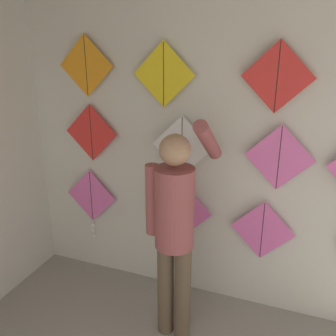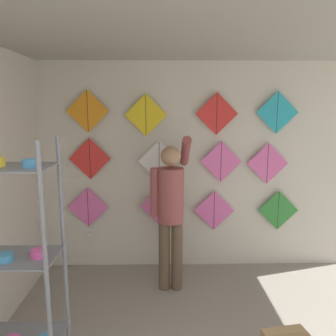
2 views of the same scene
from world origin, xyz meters
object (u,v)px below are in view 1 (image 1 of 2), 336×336
(kite_2, at_px, (262,230))
(kite_9, at_px, (164,75))
(kite_0, at_px, (91,199))
(shopkeeper, at_px, (175,222))
(kite_1, at_px, (183,214))
(kite_5, at_px, (182,146))
(kite_8, at_px, (86,66))
(kite_10, at_px, (278,77))
(kite_6, at_px, (279,158))
(kite_4, at_px, (91,133))

(kite_2, bearing_deg, kite_9, 180.00)
(kite_0, relative_size, kite_9, 1.38)
(shopkeeper, distance_m, kite_1, 0.61)
(kite_0, bearing_deg, kite_9, 0.07)
(kite_5, distance_m, kite_8, 1.13)
(kite_2, height_order, kite_5, kite_5)
(kite_8, distance_m, kite_10, 1.67)
(shopkeeper, height_order, kite_6, shopkeeper)
(kite_1, xyz_separation_m, kite_9, (-0.19, 0.00, 1.27))
(kite_2, height_order, kite_9, kite_9)
(kite_4, bearing_deg, shopkeeper, -27.77)
(shopkeeper, distance_m, kite_6, 0.98)
(kite_1, bearing_deg, kite_0, 180.00)
(kite_4, xyz_separation_m, kite_5, (0.92, 0.00, -0.04))
(kite_5, bearing_deg, kite_8, 180.00)
(kite_0, bearing_deg, kite_2, 0.03)
(kite_8, xyz_separation_m, kite_9, (0.75, 0.00, -0.05))
(kite_4, bearing_deg, kite_6, 0.00)
(kite_6, relative_size, kite_8, 1.00)
(shopkeeper, bearing_deg, kite_10, 44.84)
(kite_1, height_order, kite_6, kite_6)
(kite_0, distance_m, kite_1, 0.99)
(kite_0, bearing_deg, kite_1, 0.00)
(kite_0, distance_m, kite_6, 1.92)
(kite_0, distance_m, kite_8, 1.33)
(kite_5, bearing_deg, kite_1, -3.57)
(shopkeeper, relative_size, kite_1, 2.47)
(kite_10, bearing_deg, kite_5, 180.00)
(kite_6, xyz_separation_m, kite_10, (-0.07, 0.00, 0.63))
(shopkeeper, relative_size, kite_5, 3.40)
(shopkeeper, height_order, kite_9, kite_9)
(kite_1, xyz_separation_m, kite_10, (0.74, 0.00, 1.29))
(kite_1, distance_m, kite_10, 1.48)
(shopkeeper, distance_m, kite_9, 1.23)
(kite_10, bearing_deg, shopkeeper, -137.66)
(kite_4, height_order, kite_10, kite_10)
(kite_5, bearing_deg, kite_6, 0.00)
(kite_6, bearing_deg, kite_5, 180.00)
(kite_4, height_order, kite_9, kite_9)
(kite_4, bearing_deg, kite_2, 0.00)
(kite_5, bearing_deg, kite_2, 0.00)
(kite_1, distance_m, kite_5, 0.66)
(kite_6, bearing_deg, kite_2, 180.00)
(kite_0, relative_size, kite_5, 1.38)
(kite_9, bearing_deg, kite_8, 180.00)
(kite_8, bearing_deg, kite_0, -178.86)
(shopkeeper, relative_size, kite_6, 3.40)
(kite_2, bearing_deg, shopkeeper, -137.57)
(kite_6, bearing_deg, kite_8, 180.00)
(kite_4, height_order, kite_8, kite_8)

